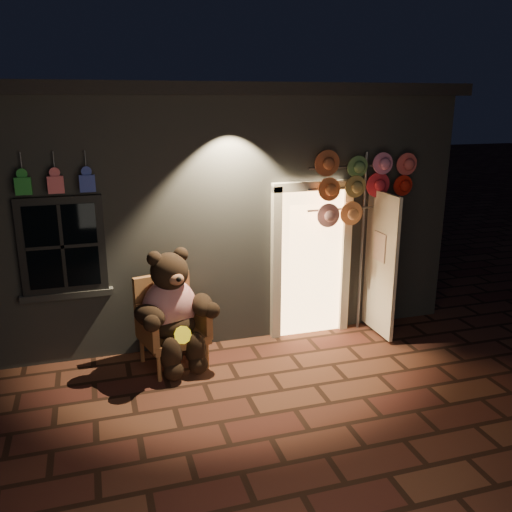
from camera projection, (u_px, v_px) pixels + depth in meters
name	position (u px, v px, depth m)	size (l,w,h in m)	color
ground	(248.00, 396.00, 6.16)	(60.00, 60.00, 0.00)	#563021
shop_building	(183.00, 191.00, 9.35)	(7.30, 5.95, 3.51)	slate
wicker_armchair	(170.00, 321.00, 6.81)	(0.91, 0.86, 1.13)	brown
teddy_bear	(173.00, 310.00, 6.63)	(1.06, 0.94, 1.50)	#AC1220
hat_rack	(362.00, 186.00, 7.31)	(1.56, 0.22, 2.59)	#59595E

